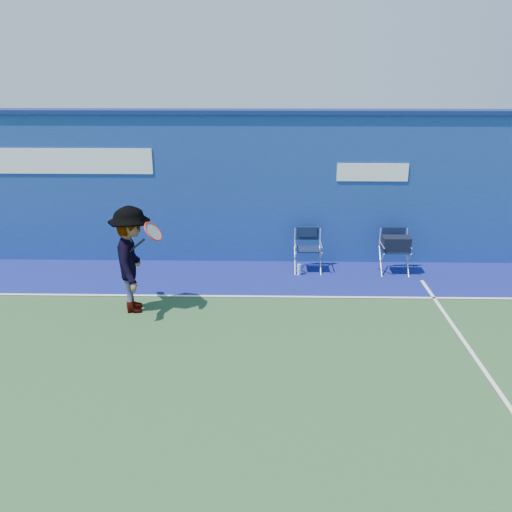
{
  "coord_description": "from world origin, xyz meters",
  "views": [
    {
      "loc": [
        1.52,
        -5.63,
        4.01
      ],
      "look_at": [
        1.35,
        2.6,
        1.0
      ],
      "focal_mm": 38.0,
      "sensor_mm": 36.0,
      "label": 1
    }
  ],
  "objects_px": {
    "tennis_player": "(132,260)",
    "directors_chair_left": "(308,257)",
    "directors_chair_right": "(394,255)",
    "water_bottle": "(299,270)"
  },
  "relations": [
    {
      "from": "tennis_player",
      "to": "directors_chair_left",
      "type": "bearing_deg",
      "value": 31.47
    },
    {
      "from": "directors_chair_right",
      "to": "water_bottle",
      "type": "relative_size",
      "value": 3.95
    },
    {
      "from": "directors_chair_left",
      "to": "directors_chair_right",
      "type": "height_order",
      "value": "directors_chair_right"
    },
    {
      "from": "directors_chair_left",
      "to": "water_bottle",
      "type": "relative_size",
      "value": 3.85
    },
    {
      "from": "directors_chair_right",
      "to": "tennis_player",
      "type": "xyz_separation_m",
      "value": [
        -4.72,
        -1.76,
        0.53
      ]
    },
    {
      "from": "directors_chair_right",
      "to": "tennis_player",
      "type": "relative_size",
      "value": 0.49
    },
    {
      "from": "directors_chair_left",
      "to": "tennis_player",
      "type": "bearing_deg",
      "value": -148.53
    },
    {
      "from": "directors_chair_right",
      "to": "tennis_player",
      "type": "height_order",
      "value": "tennis_player"
    },
    {
      "from": "directors_chair_left",
      "to": "tennis_player",
      "type": "height_order",
      "value": "tennis_player"
    },
    {
      "from": "directors_chair_right",
      "to": "tennis_player",
      "type": "distance_m",
      "value": 5.07
    }
  ]
}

